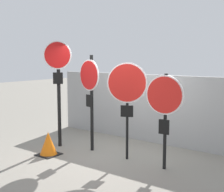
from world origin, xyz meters
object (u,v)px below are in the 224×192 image
Objects in this scene: stop_sign_1 at (90,86)px; traffic_cone_0 at (48,144)px; stop_sign_0 at (58,75)px; stop_sign_3 at (165,103)px; stop_sign_2 at (127,89)px.

stop_sign_1 is 4.26× the size of traffic_cone_0.
stop_sign_3 is at bearing -31.74° from stop_sign_0.
stop_sign_0 is 1.37× the size of stop_sign_3.
stop_sign_0 is at bearing 177.66° from stop_sign_3.
stop_sign_2 is (1.07, -0.04, 0.01)m from stop_sign_1.
stop_sign_3 is at bearing -30.07° from stop_sign_2.
stop_sign_2 is 0.95m from stop_sign_3.
stop_sign_0 reaches higher than stop_sign_2.
stop_sign_1 is at bearing -20.12° from stop_sign_0.
stop_sign_2 is at bearing 171.69° from stop_sign_3.
stop_sign_0 reaches higher than stop_sign_3.
stop_sign_0 is at bearing -152.51° from stop_sign_1.
stop_sign_2 is at bearing 11.64° from stop_sign_1.
stop_sign_2 is (1.91, 0.17, -0.24)m from stop_sign_0.
traffic_cone_0 is (-2.54, -0.74, -1.08)m from stop_sign_3.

